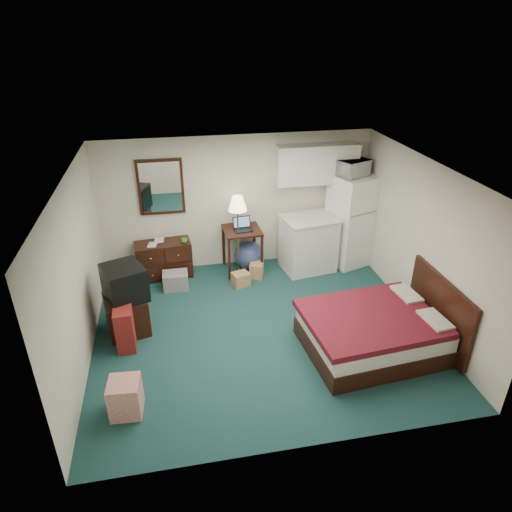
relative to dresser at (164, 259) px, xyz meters
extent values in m
cube|color=#142E2B|center=(1.42, -1.98, -0.34)|extent=(5.00, 4.50, 0.01)
cube|color=silver|center=(1.42, -1.98, 2.16)|extent=(5.00, 4.50, 0.01)
cube|color=silver|center=(1.42, 0.27, 0.91)|extent=(5.00, 0.01, 2.50)
cube|color=silver|center=(1.42, -4.23, 0.91)|extent=(5.00, 0.01, 2.50)
cube|color=silver|center=(-1.08, -1.98, 0.91)|extent=(0.01, 4.50, 2.50)
cube|color=silver|center=(3.92, -1.98, 0.91)|extent=(0.01, 4.50, 2.50)
sphere|color=navy|center=(1.59, -0.02, -0.06)|extent=(0.62, 0.62, 0.56)
imported|color=white|center=(3.48, -0.14, 1.60)|extent=(0.61, 0.51, 0.36)
imported|color=#8E6F50|center=(-0.25, -0.06, 0.45)|extent=(0.16, 0.05, 0.21)
imported|color=#8E6F50|center=(-0.14, 0.10, 0.45)|extent=(0.17, 0.03, 0.23)
imported|color=#4A983E|center=(0.40, -0.07, 0.40)|extent=(0.14, 0.12, 0.12)
camera|label=1|loc=(0.24, -7.61, 3.91)|focal=32.00mm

